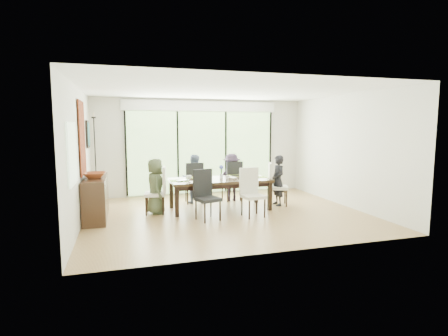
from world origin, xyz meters
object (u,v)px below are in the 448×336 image
object	(u,v)px
person_far_left	(194,179)
person_right_end	(278,180)
cup_b	(227,177)
bowl	(95,175)
chair_far_right	(231,181)
laptop	(184,181)
table_top	(220,180)
cup_c	(251,175)
sideboard	(96,198)
vase	(221,176)
chair_right_end	(279,184)
cup_a	(189,177)
chair_left_end	(155,190)
person_left_end	(156,186)
chair_near_right	(253,193)
person_far_right	(232,177)
chair_far_left	(194,182)
chair_near_left	(208,195)

from	to	relation	value
person_far_left	person_right_end	bearing A→B (deg)	171.04
cup_b	bowl	bearing A→B (deg)	-178.57
chair_far_right	laptop	distance (m)	1.70
table_top	laptop	world-z (taller)	laptop
cup_c	sideboard	distance (m)	3.55
cup_b	person_right_end	bearing A→B (deg)	4.30
cup_b	cup_c	xyz separation A→B (m)	(0.65, 0.20, 0.00)
table_top	vase	world-z (taller)	vase
table_top	chair_right_end	distance (m)	1.51
chair_far_right	laptop	xyz separation A→B (m)	(-1.40, -0.95, 0.20)
cup_a	bowl	xyz separation A→B (m)	(-2.03, -0.32, 0.17)
chair_left_end	person_right_end	xyz separation A→B (m)	(2.98, 0.00, 0.09)
person_left_end	bowl	world-z (taller)	person_left_end
chair_left_end	cup_a	bearing A→B (deg)	109.42
chair_near_right	person_left_end	distance (m)	2.16
cup_b	person_far_right	bearing A→B (deg)	66.73
chair_right_end	vase	bearing A→B (deg)	108.22
cup_c	bowl	size ratio (longest dim) A/B	0.26
chair_right_end	person_right_end	distance (m)	0.09
chair_near_right	cup_c	bearing A→B (deg)	66.70
person_right_end	person_far_left	distance (m)	2.10
chair_near_right	bowl	world-z (taller)	chair_near_right
chair_left_end	cup_a	world-z (taller)	chair_left_end
chair_far_right	person_left_end	size ratio (longest dim) A/B	0.85
chair_left_end	vase	world-z (taller)	chair_left_end
cup_b	chair_right_end	bearing A→B (deg)	4.24
laptop	cup_c	size ratio (longest dim) A/B	2.66
cup_c	person_far_left	bearing A→B (deg)	149.72
sideboard	bowl	distance (m)	0.51
chair_near_right	sideboard	distance (m)	3.33
person_far_right	cup_a	xyz separation A→B (m)	(-1.25, -0.68, 0.15)
chair_right_end	chair_far_left	distance (m)	2.13
chair_left_end	cup_c	world-z (taller)	chair_left_end
chair_far_left	chair_right_end	bearing A→B (deg)	159.98
table_top	cup_a	size ratio (longest dim) A/B	19.35
chair_far_right	cup_a	bearing A→B (deg)	23.20
table_top	person_far_left	bearing A→B (deg)	118.47
sideboard	bowl	world-z (taller)	bowl
person_far_left	bowl	world-z (taller)	person_far_left
chair_right_end	chair_far_right	xyz separation A→B (m)	(-0.95, 0.85, 0.00)
chair_near_left	chair_far_right	bearing A→B (deg)	41.24
table_top	cup_c	size ratio (longest dim) A/B	19.35
person_far_left	chair_right_end	bearing A→B (deg)	171.26
chair_near_right	person_left_end	xyz separation A→B (m)	(-1.98, 0.87, 0.09)
cup_c	bowl	xyz separation A→B (m)	(-3.53, -0.27, 0.17)
table_top	chair_far_left	xyz separation A→B (m)	(-0.45, 0.85, -0.16)
person_left_end	cup_c	distance (m)	2.29
cup_c	sideboard	world-z (taller)	sideboard
person_far_right	bowl	distance (m)	3.44
chair_near_right	person_far_right	distance (m)	1.70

